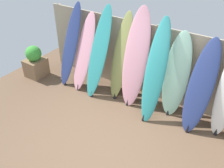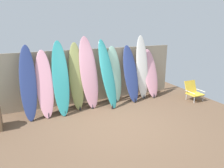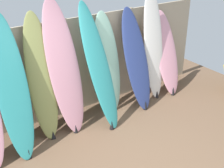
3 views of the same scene
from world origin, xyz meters
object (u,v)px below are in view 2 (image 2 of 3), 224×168
Objects in this scene: surfboard_olive_3 at (76,77)px; surfboard_pink_9 at (151,74)px; surfboard_teal_5 at (107,74)px; surfboard_seafoam_6 at (114,75)px; surfboard_navy_7 at (131,74)px; beach_chair at (193,91)px; surfboard_white_8 at (142,68)px; surfboard_navy_0 at (28,83)px; surfboard_pink_4 at (89,73)px; surfboard_pink_1 at (45,84)px; surfboard_teal_2 at (61,79)px.

surfboard_pink_9 is (2.75, -0.01, -0.17)m from surfboard_olive_3.
surfboard_seafoam_6 is at bearing 36.58° from surfboard_teal_5.
surfboard_navy_7 reaches higher than beach_chair.
surfboard_white_8 is at bearing 9.14° from surfboard_teal_5.
surfboard_olive_3 is 0.93× the size of surfboard_white_8.
surfboard_navy_0 is at bearing -179.05° from surfboard_navy_7.
surfboard_teal_5 reaches higher than beach_chair.
surfboard_navy_0 is at bearing -177.60° from surfboard_white_8.
surfboard_seafoam_6 is (0.93, 0.10, -0.17)m from surfboard_pink_4.
surfboard_navy_0 is at bearing -174.57° from surfboard_olive_3.
surfboard_pink_4 is at bearing 4.63° from surfboard_pink_1.
surfboard_pink_4 is 1.18× the size of surfboard_seafoam_6.
surfboard_teal_5 is at bearing -173.60° from surfboard_pink_9.
surfboard_pink_1 reaches higher than surfboard_pink_9.
surfboard_seafoam_6 is at bearing 177.82° from surfboard_white_8.
surfboard_olive_3 is (1.42, 0.14, 0.01)m from surfboard_navy_0.
surfboard_teal_5 is (1.48, -0.04, 0.00)m from surfboard_teal_2.
surfboard_teal_2 is 3.28m from surfboard_pink_9.
surfboard_olive_3 is 3.16× the size of beach_chair.
surfboard_white_8 is at bearing 161.23° from beach_chair.
surfboard_pink_4 is 3.42× the size of beach_chair.
surfboard_pink_1 is (0.44, -0.01, -0.09)m from surfboard_navy_0.
surfboard_olive_3 is 0.98m from surfboard_teal_5.
surfboard_seafoam_6 is (2.75, 0.20, -0.08)m from surfboard_navy_0.
surfboard_seafoam_6 is 2.90× the size of beach_chair.
surfboard_pink_1 is 0.88× the size of surfboard_teal_2.
surfboard_teal_2 is 1.03× the size of surfboard_olive_3.
surfboard_olive_3 is at bearing 179.89° from surfboard_pink_9.
beach_chair is at bearing -9.76° from surfboard_pink_1.
surfboard_pink_1 is 1.40m from surfboard_pink_4.
surfboard_seafoam_6 is at bearing 4.18° from surfboard_navy_0.
surfboard_seafoam_6 reaches higher than beach_chair.
surfboard_pink_4 is 0.95m from surfboard_seafoam_6.
surfboard_teal_2 is at bearing -177.24° from surfboard_pink_9.
surfboard_navy_0 is 0.90m from surfboard_teal_2.
surfboard_pink_4 reaches higher than surfboard_navy_0.
surfboard_pink_4 is at bearing -4.53° from surfboard_olive_3.
surfboard_navy_7 is at bearing 171.02° from beach_chair.
surfboard_navy_7 reaches higher than surfboard_pink_1.
surfboard_teal_5 is 1.13× the size of surfboard_navy_7.
surfboard_olive_3 is at bearing -177.18° from surfboard_seafoam_6.
beach_chair is at bearing -24.20° from surfboard_navy_7.
beach_chair is at bearing -40.61° from surfboard_pink_9.
surfboard_white_8 is 1.29× the size of surfboard_pink_9.
surfboard_navy_0 is 4.18m from surfboard_pink_9.
surfboard_navy_0 is 0.96× the size of surfboard_teal_2.
surfboard_pink_4 is (1.82, 0.10, 0.09)m from surfboard_navy_0.
surfboard_white_8 is 0.43m from surfboard_pink_9.
beach_chair is at bearing -33.98° from surfboard_white_8.
surfboard_seafoam_6 reaches higher than surfboard_pink_1.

